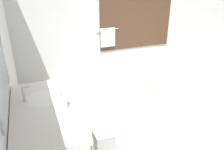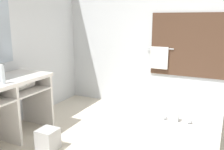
{
  "view_description": "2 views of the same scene",
  "coord_description": "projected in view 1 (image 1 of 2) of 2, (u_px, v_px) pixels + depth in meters",
  "views": [
    {
      "loc": [
        -1.91,
        -2.14,
        2.14
      ],
      "look_at": [
        -0.81,
        0.63,
        0.81
      ],
      "focal_mm": 35.0,
      "sensor_mm": 36.0,
      "label": 1
    },
    {
      "loc": [
        0.89,
        -2.26,
        1.68
      ],
      "look_at": [
        -0.64,
        0.88,
        0.88
      ],
      "focal_mm": 40.0,
      "sensor_mm": 36.0,
      "label": 2
    }
  ],
  "objects": [
    {
      "name": "waste_bin",
      "position": [
        103.0,
        141.0,
        2.92
      ],
      "size": [
        0.24,
        0.24,
        0.28
      ],
      "color": "#B2B2B2",
      "rests_on": "ground_plane"
    },
    {
      "name": "water_bottle_1",
      "position": [
        64.0,
        100.0,
        2.24
      ],
      "size": [
        0.06,
        0.06,
        0.24
      ],
      "color": "white",
      "rests_on": "vanity_counter"
    },
    {
      "name": "ground_plane",
      "position": [
        176.0,
        131.0,
        3.33
      ],
      "size": [
        16.0,
        16.0,
        0.0
      ],
      "primitive_type": "plane",
      "color": "beige",
      "rests_on": "ground"
    },
    {
      "name": "vanity_counter",
      "position": [
        47.0,
        124.0,
        2.44
      ],
      "size": [
        0.67,
        1.37,
        0.88
      ],
      "color": "white",
      "rests_on": "ground_plane"
    },
    {
      "name": "bath_mat",
      "position": [
        196.0,
        129.0,
        3.36
      ],
      "size": [
        0.56,
        0.61,
        0.02
      ],
      "color": "white",
      "rests_on": "ground_plane"
    },
    {
      "name": "wall_back_with_blinds",
      "position": [
        120.0,
        19.0,
        4.68
      ],
      "size": [
        7.4,
        0.13,
        2.7
      ],
      "color": "silver",
      "rests_on": "ground_plane"
    },
    {
      "name": "bathtub",
      "position": [
        155.0,
        78.0,
        4.43
      ],
      "size": [
        0.95,
        1.83,
        0.65
      ],
      "color": "white",
      "rests_on": "ground_plane"
    },
    {
      "name": "sink_faucet",
      "position": [
        24.0,
        95.0,
        2.39
      ],
      "size": [
        0.09,
        0.04,
        0.18
      ],
      "color": "silver",
      "rests_on": "vanity_counter"
    }
  ]
}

